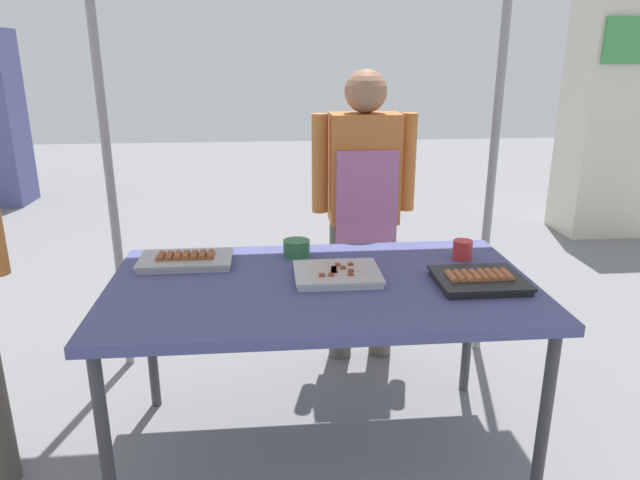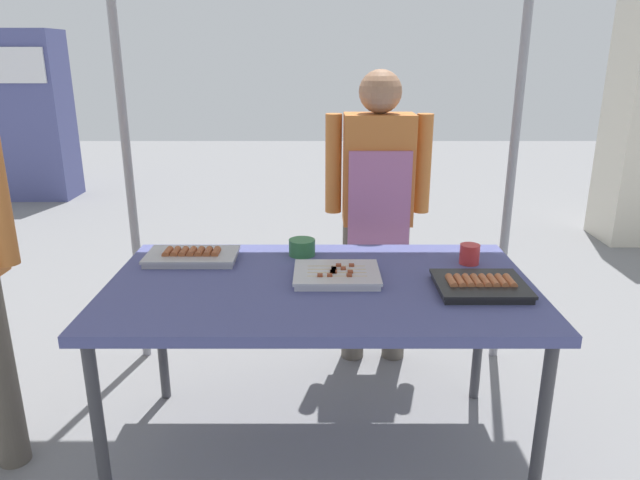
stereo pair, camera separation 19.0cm
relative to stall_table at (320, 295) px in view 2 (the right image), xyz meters
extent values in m
plane|color=slate|center=(0.00, 0.00, -0.70)|extent=(18.00, 18.00, 0.00)
cube|color=#4C518C|center=(0.00, 0.00, 0.03)|extent=(1.60, 0.90, 0.04)
cylinder|color=#3F3F44|center=(-0.74, -0.39, -0.34)|extent=(0.04, 0.04, 0.71)
cylinder|color=#3F3F44|center=(0.74, -0.39, -0.34)|extent=(0.04, 0.04, 0.71)
cylinder|color=#3F3F44|center=(-0.74, 0.39, -0.34)|extent=(0.04, 0.04, 0.71)
cylinder|color=#3F3F44|center=(0.74, 0.39, -0.34)|extent=(0.04, 0.04, 0.71)
cylinder|color=gray|center=(-0.95, 0.80, 0.39)|extent=(0.04, 0.04, 2.17)
cylinder|color=gray|center=(0.95, 0.80, 0.39)|extent=(0.04, 0.04, 2.17)
cube|color=black|center=(0.58, -0.08, 0.06)|extent=(0.31, 0.27, 0.02)
cube|color=black|center=(0.58, -0.08, 0.08)|extent=(0.32, 0.28, 0.01)
cylinder|color=#B7663D|center=(0.48, -0.08, 0.09)|extent=(0.03, 0.10, 0.03)
cylinder|color=#B7663D|center=(0.51, -0.08, 0.09)|extent=(0.03, 0.10, 0.03)
cylinder|color=#B7663D|center=(0.54, -0.08, 0.09)|extent=(0.03, 0.10, 0.03)
cylinder|color=#B7663D|center=(0.57, -0.08, 0.09)|extent=(0.03, 0.10, 0.03)
cylinder|color=#B7663D|center=(0.60, -0.08, 0.09)|extent=(0.03, 0.10, 0.03)
cylinder|color=#B7663D|center=(0.63, -0.08, 0.09)|extent=(0.03, 0.10, 0.03)
cylinder|color=#B7663D|center=(0.66, -0.08, 0.09)|extent=(0.03, 0.10, 0.03)
cylinder|color=#B7663D|center=(0.69, -0.08, 0.09)|extent=(0.03, 0.10, 0.03)
cube|color=silver|center=(0.06, 0.03, 0.06)|extent=(0.31, 0.25, 0.02)
cube|color=silver|center=(0.06, 0.03, 0.08)|extent=(0.33, 0.26, 0.01)
cylinder|color=tan|center=(0.06, -0.02, 0.08)|extent=(0.22, 0.01, 0.01)
cube|color=brown|center=(0.11, -0.02, 0.08)|extent=(0.02, 0.02, 0.02)
cube|color=brown|center=(0.04, -0.02, 0.08)|extent=(0.02, 0.02, 0.02)
cube|color=brown|center=(0.00, -0.02, 0.08)|extent=(0.02, 0.02, 0.02)
cylinder|color=tan|center=(0.06, 0.01, 0.08)|extent=(0.22, 0.01, 0.01)
cube|color=brown|center=(0.05, 0.01, 0.08)|extent=(0.02, 0.02, 0.02)
cube|color=brown|center=(0.11, 0.01, 0.08)|extent=(0.02, 0.02, 0.02)
cube|color=brown|center=(0.05, 0.01, 0.08)|extent=(0.02, 0.02, 0.02)
cube|color=brown|center=(0.05, 0.01, 0.08)|extent=(0.02, 0.02, 0.02)
cylinder|color=tan|center=(0.06, 0.05, 0.08)|extent=(0.22, 0.01, 0.01)
cube|color=brown|center=(0.09, 0.05, 0.08)|extent=(0.02, 0.02, 0.02)
cube|color=brown|center=(0.05, 0.05, 0.08)|extent=(0.02, 0.02, 0.02)
cube|color=brown|center=(0.05, 0.05, 0.08)|extent=(0.02, 0.02, 0.02)
cylinder|color=tan|center=(0.06, 0.08, 0.08)|extent=(0.22, 0.01, 0.01)
cube|color=brown|center=(0.07, 0.08, 0.08)|extent=(0.02, 0.02, 0.02)
cube|color=brown|center=(0.12, 0.08, 0.08)|extent=(0.02, 0.02, 0.02)
cube|color=#ADADB2|center=(-0.53, 0.24, 0.06)|extent=(0.36, 0.21, 0.02)
cube|color=#ADADB2|center=(-0.53, 0.24, 0.08)|extent=(0.37, 0.22, 0.01)
cylinder|color=#9E512D|center=(-0.63, 0.24, 0.09)|extent=(0.03, 0.08, 0.03)
cylinder|color=#9E512D|center=(-0.60, 0.24, 0.09)|extent=(0.03, 0.08, 0.03)
cylinder|color=#9E512D|center=(-0.57, 0.24, 0.09)|extent=(0.03, 0.08, 0.03)
cylinder|color=#9E512D|center=(-0.53, 0.24, 0.09)|extent=(0.03, 0.08, 0.03)
cylinder|color=#9E512D|center=(-0.50, 0.24, 0.09)|extent=(0.03, 0.08, 0.03)
cylinder|color=#9E512D|center=(-0.47, 0.24, 0.09)|extent=(0.03, 0.08, 0.03)
cylinder|color=#9E512D|center=(-0.43, 0.24, 0.09)|extent=(0.03, 0.08, 0.03)
cylinder|color=#33723F|center=(-0.08, 0.31, 0.09)|extent=(0.11, 0.11, 0.07)
cylinder|color=red|center=(0.61, 0.20, 0.09)|extent=(0.08, 0.08, 0.08)
cylinder|color=#595147|center=(0.18, 0.78, -0.32)|extent=(0.12, 0.12, 0.76)
cylinder|color=#595147|center=(0.40, 0.78, -0.32)|extent=(0.12, 0.12, 0.76)
cube|color=#CC7233|center=(0.29, 0.78, 0.33)|extent=(0.34, 0.20, 0.54)
cube|color=#B26B9E|center=(0.29, 0.67, 0.20)|extent=(0.30, 0.02, 0.48)
cylinder|color=#CC7233|center=(0.07, 0.78, 0.36)|extent=(0.08, 0.08, 0.48)
cylinder|color=#CC7233|center=(0.51, 0.78, 0.36)|extent=(0.08, 0.08, 0.48)
sphere|color=#9E7256|center=(0.29, 0.78, 0.70)|extent=(0.21, 0.21, 0.21)
cylinder|color=#595147|center=(-1.24, -0.07, -0.30)|extent=(0.12, 0.12, 0.79)
cube|color=#4C518C|center=(-3.24, 4.50, 0.22)|extent=(0.85, 0.51, 1.83)
cube|color=white|center=(-3.24, 4.22, 0.76)|extent=(0.77, 0.03, 0.36)
camera|label=1|loc=(-0.19, -2.03, 0.87)|focal=32.58mm
camera|label=2|loc=(0.00, -2.04, 0.87)|focal=32.58mm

